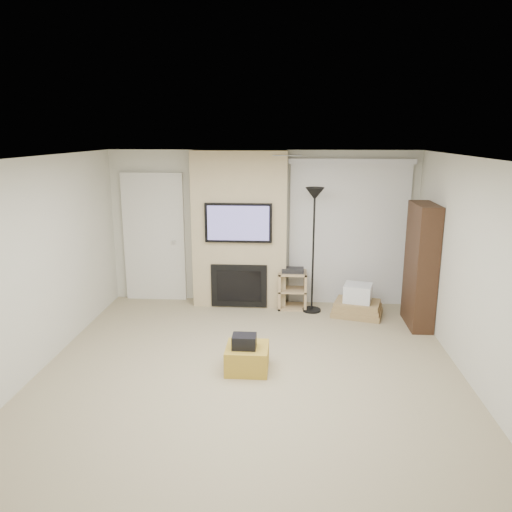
# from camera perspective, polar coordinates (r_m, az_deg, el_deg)

# --- Properties ---
(floor) EXTENTS (5.00, 5.50, 0.00)m
(floor) POSITION_cam_1_polar(r_m,az_deg,el_deg) (5.98, -0.79, -13.57)
(floor) COLOR tan
(floor) RESTS_ON ground
(ceiling) EXTENTS (5.00, 5.50, 0.00)m
(ceiling) POSITION_cam_1_polar(r_m,az_deg,el_deg) (5.31, -0.88, 11.10)
(ceiling) COLOR white
(ceiling) RESTS_ON wall_back
(wall_back) EXTENTS (5.00, 0.00, 2.50)m
(wall_back) POSITION_cam_1_polar(r_m,az_deg,el_deg) (8.19, 0.72, 3.27)
(wall_back) COLOR beige
(wall_back) RESTS_ON ground
(wall_front) EXTENTS (5.00, 0.00, 2.50)m
(wall_front) POSITION_cam_1_polar(r_m,az_deg,el_deg) (2.99, -5.27, -16.51)
(wall_front) COLOR beige
(wall_front) RESTS_ON ground
(wall_left) EXTENTS (0.00, 5.50, 2.50)m
(wall_left) POSITION_cam_1_polar(r_m,az_deg,el_deg) (6.23, -24.40, -1.38)
(wall_left) COLOR beige
(wall_left) RESTS_ON ground
(wall_right) EXTENTS (0.00, 5.50, 2.50)m
(wall_right) POSITION_cam_1_polar(r_m,az_deg,el_deg) (5.88, 24.28, -2.24)
(wall_right) COLOR beige
(wall_right) RESTS_ON ground
(hvac_vent) EXTENTS (0.35, 0.18, 0.01)m
(hvac_vent) POSITION_cam_1_polar(r_m,az_deg,el_deg) (6.10, 3.57, 11.41)
(hvac_vent) COLOR silver
(hvac_vent) RESTS_ON ceiling
(ottoman) EXTENTS (0.50, 0.50, 0.30)m
(ottoman) POSITION_cam_1_polar(r_m,az_deg,el_deg) (6.06, -1.01, -11.59)
(ottoman) COLOR #AF8B2B
(ottoman) RESTS_ON floor
(black_bag) EXTENTS (0.28, 0.22, 0.16)m
(black_bag) POSITION_cam_1_polar(r_m,az_deg,el_deg) (5.93, -1.35, -9.74)
(black_bag) COLOR black
(black_bag) RESTS_ON ottoman
(fireplace_wall) EXTENTS (1.50, 0.47, 2.50)m
(fireplace_wall) POSITION_cam_1_polar(r_m,az_deg,el_deg) (8.01, -1.86, 2.93)
(fireplace_wall) COLOR tan
(fireplace_wall) RESTS_ON floor
(entry_door) EXTENTS (1.02, 0.11, 2.14)m
(entry_door) POSITION_cam_1_polar(r_m,az_deg,el_deg) (8.48, -11.53, 2.01)
(entry_door) COLOR silver
(entry_door) RESTS_ON floor
(vertical_blinds) EXTENTS (1.98, 0.10, 2.37)m
(vertical_blinds) POSITION_cam_1_polar(r_m,az_deg,el_deg) (8.18, 10.55, 3.19)
(vertical_blinds) COLOR silver
(vertical_blinds) RESTS_ON floor
(floor_lamp) EXTENTS (0.29, 0.29, 1.96)m
(floor_lamp) POSITION_cam_1_polar(r_m,az_deg,el_deg) (7.66, 6.67, 4.68)
(floor_lamp) COLOR black
(floor_lamp) RESTS_ON floor
(av_stand) EXTENTS (0.45, 0.38, 0.66)m
(av_stand) POSITION_cam_1_polar(r_m,az_deg,el_deg) (8.06, 4.19, -3.57)
(av_stand) COLOR tan
(av_stand) RESTS_ON floor
(box_stack) EXTENTS (0.86, 0.73, 0.50)m
(box_stack) POSITION_cam_1_polar(r_m,az_deg,el_deg) (7.92, 11.51, -5.34)
(box_stack) COLOR #9E8050
(box_stack) RESTS_ON floor
(bookshelf) EXTENTS (0.30, 0.80, 1.80)m
(bookshelf) POSITION_cam_1_polar(r_m,az_deg,el_deg) (7.55, 18.31, -1.08)
(bookshelf) COLOR black
(bookshelf) RESTS_ON floor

